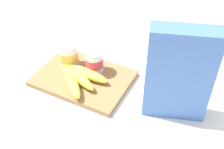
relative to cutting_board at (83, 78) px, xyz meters
name	(u,v)px	position (x,y,z in m)	size (l,w,h in m)	color
ground_plane	(84,80)	(0.00, 0.00, -0.01)	(2.40, 2.40, 0.00)	silver
cutting_board	(83,78)	(0.00, 0.00, 0.00)	(0.32, 0.23, 0.02)	olive
cereal_box	(178,75)	(0.32, 0.00, 0.14)	(0.18, 0.06, 0.29)	#4770B7
yogurt_cup_front	(69,55)	(-0.08, 0.03, 0.05)	(0.07, 0.07, 0.09)	white
yogurt_cup_back	(94,61)	(0.02, 0.04, 0.05)	(0.06, 0.06, 0.08)	white
banana_bunch	(78,77)	(0.00, -0.03, 0.03)	(0.19, 0.15, 0.04)	#DBD843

